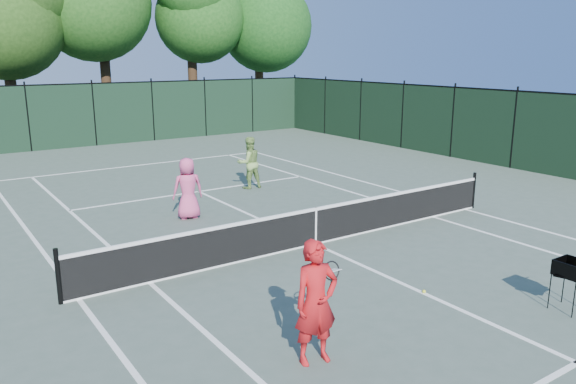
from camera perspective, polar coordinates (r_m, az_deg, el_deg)
ground at (r=13.45m, az=2.80°, el=-5.34°), size 90.00×90.00×0.00m
sideline_doubles_left at (r=11.25m, az=-20.48°, el=-10.18°), size 0.10×23.77×0.01m
sideline_doubles_right at (r=17.19m, az=17.56°, el=-1.69°), size 0.10×23.77×0.01m
sideline_singles_left at (r=11.60m, az=-13.86°, el=-8.95°), size 0.10×23.77×0.01m
sideline_singles_right at (r=16.16m, az=14.53°, el=-2.45°), size 0.10×23.77×0.01m
baseline_far at (r=23.72m, az=-14.79°, el=2.67°), size 10.97×0.10×0.01m
service_line_far at (r=18.74m, az=-9.07°, el=0.06°), size 8.23×0.10×0.01m
center_service_line at (r=13.45m, az=2.80°, el=-5.32°), size 0.10×12.80×0.01m
tennis_net at (r=13.30m, az=2.82°, el=-3.40°), size 11.69×0.09×1.06m
fence_far at (r=29.29m, az=-19.09°, el=7.39°), size 24.00×0.05×3.00m
tree_5 at (r=37.90m, az=-3.04°, el=18.83°), size 5.80×5.80×12.23m
coach at (r=8.25m, az=2.88°, el=-11.12°), size 1.02×0.60×1.87m
player_pink at (r=15.56m, az=-10.15°, el=0.37°), size 0.92×0.69×1.69m
player_green at (r=18.87m, az=-3.98°, el=2.99°), size 0.90×0.73×1.74m
ball_hopper at (r=11.04m, az=26.85°, el=-6.96°), size 0.62×0.62×0.93m
loose_ball_midcourt at (r=11.12m, az=13.65°, el=-9.80°), size 0.07×0.07×0.07m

